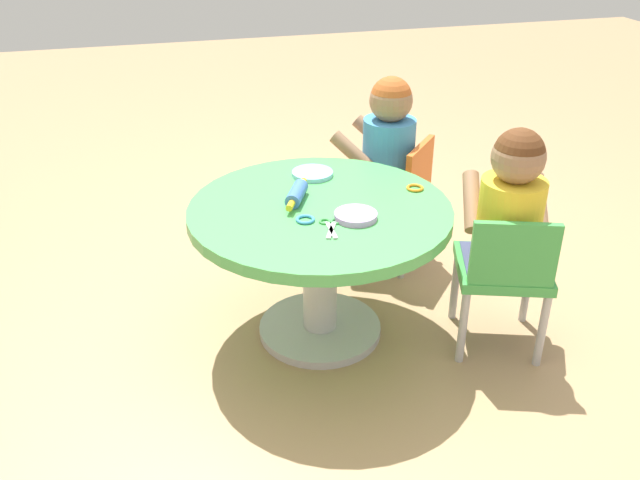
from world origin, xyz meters
TOP-DOWN VIEW (x-y plane):
  - ground_plane at (0.00, 0.00)m, footprint 10.00×10.00m
  - craft_table at (0.00, 0.00)m, footprint 0.88×0.88m
  - child_chair_left at (-0.24, -0.57)m, footprint 0.38×0.38m
  - seated_child_left at (-0.20, -0.58)m, footprint 0.42×0.37m
  - child_chair_right at (0.44, -0.44)m, footprint 0.42×0.42m
  - seated_child_right at (0.47, -0.41)m, footprint 0.43×0.44m
  - rolling_pin at (0.06, 0.06)m, footprint 0.22×0.12m
  - craft_scissors at (-0.15, 0.01)m, footprint 0.14×0.09m
  - playdough_blob_0 at (-0.12, -0.09)m, footprint 0.14×0.14m
  - playdough_blob_1 at (0.26, -0.04)m, footprint 0.15×0.15m
  - cookie_cutter_0 at (0.05, -0.35)m, footprint 0.06×0.06m
  - cookie_cutter_1 at (-0.09, 0.07)m, footprint 0.06×0.06m

SIDE VIEW (x-z plane):
  - ground_plane at x=0.00m, z-range 0.00..0.00m
  - child_chair_left at x=-0.24m, z-range 0.04..0.57m
  - child_chair_right at x=0.44m, z-range 0.04..0.57m
  - craft_table at x=0.00m, z-range 0.13..0.64m
  - craft_scissors at x=-0.15m, z-range 0.51..0.51m
  - cookie_cutter_0 at x=0.05m, z-range 0.51..0.52m
  - cookie_cutter_1 at x=-0.09m, z-range 0.51..0.52m
  - playdough_blob_1 at x=0.26m, z-range 0.51..0.52m
  - playdough_blob_0 at x=-0.12m, z-range 0.51..0.53m
  - rolling_pin at x=0.06m, z-range 0.51..0.56m
  - seated_child_left at x=-0.20m, z-range 0.28..0.79m
  - seated_child_right at x=0.47m, z-range 0.28..0.79m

